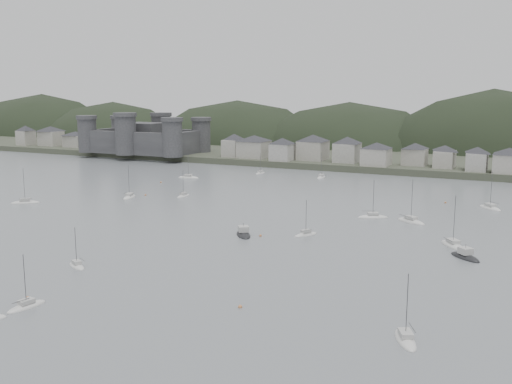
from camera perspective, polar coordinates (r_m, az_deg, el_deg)
The scene contains 10 objects.
ground at distance 114.94m, azimuth -16.92°, elevation -8.71°, with size 900.00×900.00×0.00m, color slate.
far_shore_land at distance 382.97m, azimuth 14.72°, elevation 4.39°, with size 900.00×250.00×3.00m, color #383D2D.
forested_ridge at distance 358.49m, azimuth 14.56°, elevation 1.98°, with size 851.55×103.94×102.57m.
castle at distance 325.24m, azimuth -10.95°, elevation 5.29°, with size 66.00×43.00×20.00m.
waterfront_town at distance 264.79m, azimuth 20.64°, elevation 3.34°, with size 451.48×28.46×12.92m.
sailboat_lead at distance 126.25m, azimuth -17.22°, elevation -6.97°, with size 6.78×4.88×8.99m.
moored_fleet at distance 164.32m, azimuth -3.74°, elevation -2.68°, with size 247.51×177.65×13.36m.
motor_launch_near at distance 134.76m, azimuth 19.89°, elevation -6.01°, with size 8.25×8.01×4.01m.
motor_launch_far at distance 146.38m, azimuth -1.25°, elevation -4.18°, with size 7.94×9.09×4.12m.
mooring_buoys at distance 154.01m, azimuth -3.48°, elevation -3.54°, with size 184.71×124.89×0.70m.
Camera 1 is at (75.59, -78.88, 35.71)m, focal length 40.64 mm.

